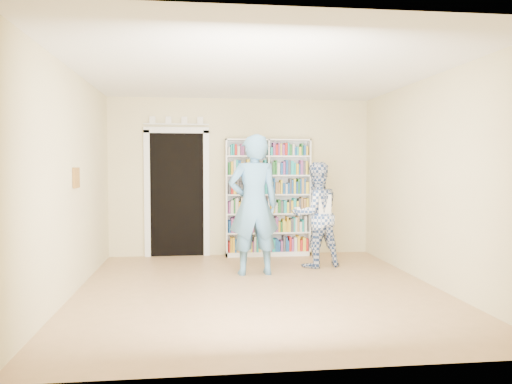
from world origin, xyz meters
TOP-DOWN VIEW (x-y plane):
  - floor at (0.00, 0.00)m, footprint 5.00×5.00m
  - ceiling at (0.00, 0.00)m, footprint 5.00×5.00m
  - wall_back at (0.00, 2.50)m, footprint 4.50×0.00m
  - wall_left at (-2.25, 0.00)m, footprint 0.00×5.00m
  - wall_right at (2.25, 0.00)m, footprint 0.00×5.00m
  - bookshelf at (0.45, 2.34)m, footprint 1.45×0.27m
  - doorway at (-1.10, 2.48)m, footprint 1.10×0.08m
  - wall_art at (-2.23, 0.20)m, footprint 0.03×0.25m
  - man_blue at (0.03, 0.88)m, footprint 0.76×0.53m
  - man_plaid at (1.04, 1.30)m, footprint 0.90×0.78m
  - paper_sheet at (1.13, 1.09)m, footprint 0.20×0.05m

SIDE VIEW (x-z plane):
  - floor at x=0.00m, z-range 0.00..0.00m
  - man_plaid at x=1.04m, z-range 0.00..1.60m
  - paper_sheet at x=1.13m, z-range 0.83..1.12m
  - man_blue at x=0.03m, z-range 0.00..1.99m
  - bookshelf at x=0.45m, z-range 0.01..2.01m
  - doorway at x=-1.10m, z-range -0.04..2.39m
  - wall_back at x=0.00m, z-range -0.90..3.60m
  - wall_left at x=-2.25m, z-range -1.15..3.85m
  - wall_right at x=2.25m, z-range -1.15..3.85m
  - wall_art at x=-2.23m, z-range 1.27..1.52m
  - ceiling at x=0.00m, z-range 2.70..2.70m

